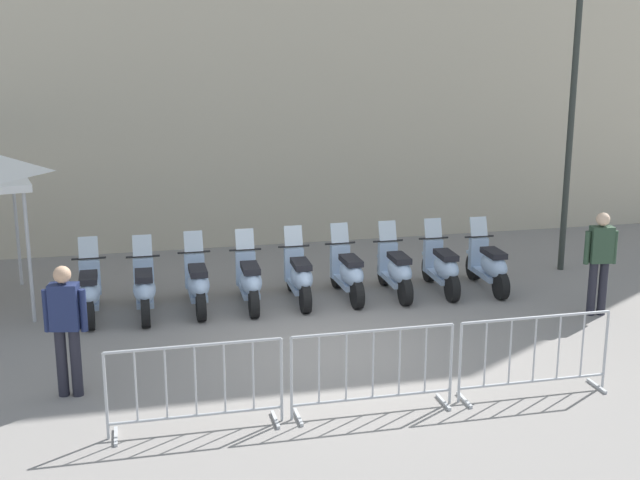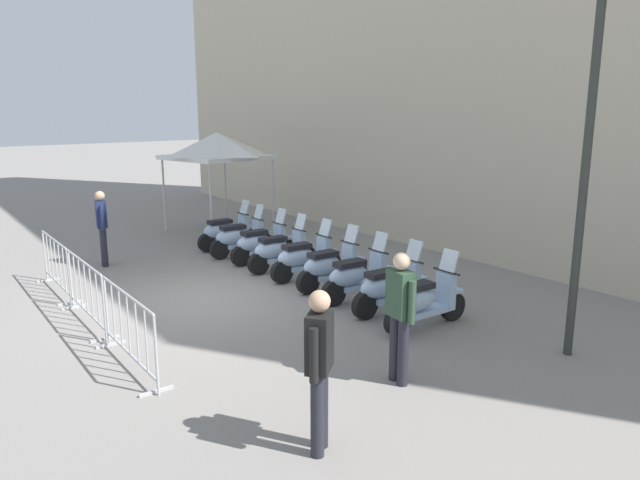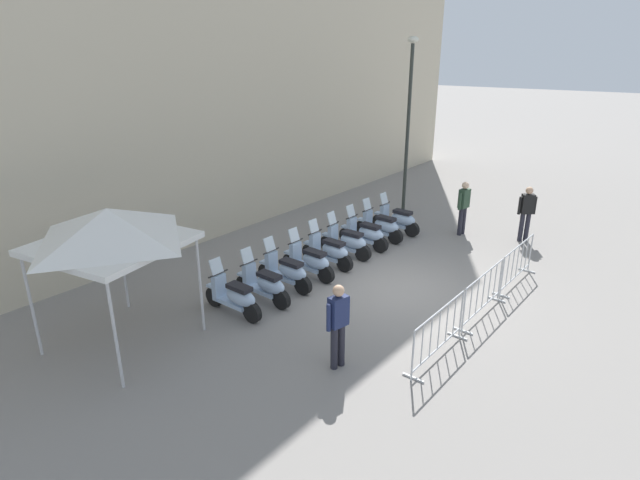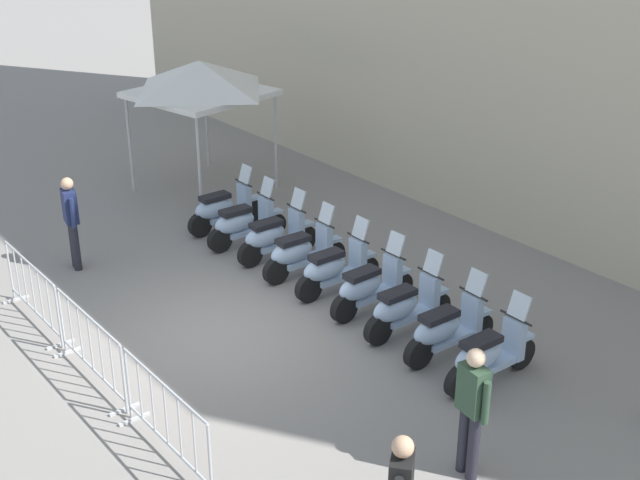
{
  "view_description": "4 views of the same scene",
  "coord_description": "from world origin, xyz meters",
  "px_view_note": "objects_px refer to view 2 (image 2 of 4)",
  "views": [
    {
      "loc": [
        -4.86,
        -10.4,
        4.53
      ],
      "look_at": [
        0.55,
        1.62,
        1.25
      ],
      "focal_mm": 46.63,
      "sensor_mm": 36.0,
      "label": 1
    },
    {
      "loc": [
        8.61,
        -6.12,
        3.39
      ],
      "look_at": [
        1.01,
        2.12,
        0.95
      ],
      "focal_mm": 32.31,
      "sensor_mm": 36.0,
      "label": 2
    },
    {
      "loc": [
        -11.46,
        -3.77,
        5.91
      ],
      "look_at": [
        -0.69,
        1.93,
        1.21
      ],
      "focal_mm": 29.56,
      "sensor_mm": 36.0,
      "label": 3
    },
    {
      "loc": [
        8.72,
        -7.74,
        6.71
      ],
      "look_at": [
        0.17,
        2.17,
        0.93
      ],
      "focal_mm": 47.86,
      "sensor_mm": 36.0,
      "label": 4
    }
  ],
  "objects_px": {
    "motorcycle_1": "(239,238)",
    "barrier_segment_2": "(129,331)",
    "barrier_segment_1": "(86,293)",
    "motorcycle_7": "(389,288)",
    "motorcycle_4": "(304,258)",
    "street_lamp": "(592,100)",
    "motorcycle_0": "(226,232)",
    "motorcycle_8": "(423,302)",
    "motorcycle_6": "(357,277)",
    "motorcycle_3": "(280,251)",
    "officer_near_row_end": "(319,362)",
    "motorcycle_2": "(261,244)",
    "officer_mid_plaza": "(400,310)",
    "motorcycle_5": "(330,267)",
    "canopy_tent": "(217,146)",
    "officer_by_barriers": "(102,224)",
    "barrier_segment_0": "(56,266)"
  },
  "relations": [
    {
      "from": "motorcycle_0",
      "to": "motorcycle_4",
      "type": "relative_size",
      "value": 1.0
    },
    {
      "from": "motorcycle_5",
      "to": "barrier_segment_1",
      "type": "relative_size",
      "value": 0.85
    },
    {
      "from": "motorcycle_0",
      "to": "canopy_tent",
      "type": "distance_m",
      "value": 3.16
    },
    {
      "from": "motorcycle_1",
      "to": "motorcycle_5",
      "type": "xyz_separation_m",
      "value": [
        3.45,
        -0.55,
        0.0
      ]
    },
    {
      "from": "motorcycle_5",
      "to": "barrier_segment_0",
      "type": "height_order",
      "value": "motorcycle_5"
    },
    {
      "from": "motorcycle_3",
      "to": "barrier_segment_0",
      "type": "height_order",
      "value": "motorcycle_3"
    },
    {
      "from": "motorcycle_1",
      "to": "officer_mid_plaza",
      "type": "distance_m",
      "value": 7.47
    },
    {
      "from": "motorcycle_6",
      "to": "motorcycle_8",
      "type": "relative_size",
      "value": 1.0
    },
    {
      "from": "officer_near_row_end",
      "to": "officer_mid_plaza",
      "type": "relative_size",
      "value": 1.0
    },
    {
      "from": "motorcycle_4",
      "to": "barrier_segment_1",
      "type": "bearing_deg",
      "value": -100.98
    },
    {
      "from": "motorcycle_4",
      "to": "street_lamp",
      "type": "xyz_separation_m",
      "value": [
        5.53,
        -0.18,
        3.13
      ]
    },
    {
      "from": "motorcycle_3",
      "to": "barrier_segment_1",
      "type": "distance_m",
      "value": 4.42
    },
    {
      "from": "motorcycle_0",
      "to": "motorcycle_8",
      "type": "distance_m",
      "value": 6.97
    },
    {
      "from": "motorcycle_6",
      "to": "canopy_tent",
      "type": "distance_m",
      "value": 7.78
    },
    {
      "from": "motorcycle_8",
      "to": "barrier_segment_0",
      "type": "height_order",
      "value": "motorcycle_8"
    },
    {
      "from": "officer_near_row_end",
      "to": "officer_by_barriers",
      "type": "relative_size",
      "value": 1.0
    },
    {
      "from": "barrier_segment_2",
      "to": "officer_near_row_end",
      "type": "bearing_deg",
      "value": 4.8
    },
    {
      "from": "motorcycle_0",
      "to": "barrier_segment_2",
      "type": "xyz_separation_m",
      "value": [
        4.7,
        -5.36,
        0.07
      ]
    },
    {
      "from": "barrier_segment_2",
      "to": "motorcycle_7",
      "type": "bearing_deg",
      "value": 72.95
    },
    {
      "from": "motorcycle_5",
      "to": "motorcycle_6",
      "type": "height_order",
      "value": "same"
    },
    {
      "from": "motorcycle_3",
      "to": "motorcycle_4",
      "type": "relative_size",
      "value": 1.0
    },
    {
      "from": "motorcycle_4",
      "to": "street_lamp",
      "type": "relative_size",
      "value": 0.29
    },
    {
      "from": "barrier_segment_1",
      "to": "barrier_segment_2",
      "type": "height_order",
      "value": "same"
    },
    {
      "from": "barrier_segment_1",
      "to": "barrier_segment_2",
      "type": "distance_m",
      "value": 2.15
    },
    {
      "from": "motorcycle_1",
      "to": "barrier_segment_2",
      "type": "relative_size",
      "value": 0.84
    },
    {
      "from": "officer_mid_plaza",
      "to": "barrier_segment_0",
      "type": "bearing_deg",
      "value": -169.78
    },
    {
      "from": "motorcycle_4",
      "to": "canopy_tent",
      "type": "height_order",
      "value": "canopy_tent"
    },
    {
      "from": "motorcycle_2",
      "to": "motorcycle_4",
      "type": "xyz_separation_m",
      "value": [
        1.71,
        -0.33,
        0.0
      ]
    },
    {
      "from": "barrier_segment_0",
      "to": "motorcycle_1",
      "type": "bearing_deg",
      "value": 85.24
    },
    {
      "from": "barrier_segment_2",
      "to": "street_lamp",
      "type": "height_order",
      "value": "street_lamp"
    },
    {
      "from": "officer_near_row_end",
      "to": "officer_mid_plaza",
      "type": "xyz_separation_m",
      "value": [
        -0.31,
        1.84,
        0.0
      ]
    },
    {
      "from": "barrier_segment_0",
      "to": "barrier_segment_1",
      "type": "bearing_deg",
      "value": -11.0
    },
    {
      "from": "motorcycle_2",
      "to": "officer_by_barriers",
      "type": "xyz_separation_m",
      "value": [
        -2.45,
        -2.62,
        0.53
      ]
    },
    {
      "from": "motorcycle_0",
      "to": "motorcycle_4",
      "type": "height_order",
      "value": "same"
    },
    {
      "from": "motorcycle_1",
      "to": "street_lamp",
      "type": "xyz_separation_m",
      "value": [
        8.11,
        -0.59,
        3.13
      ]
    },
    {
      "from": "barrier_segment_1",
      "to": "motorcycle_2",
      "type": "bearing_deg",
      "value": 100.75
    },
    {
      "from": "motorcycle_8",
      "to": "barrier_segment_2",
      "type": "relative_size",
      "value": 0.84
    },
    {
      "from": "motorcycle_4",
      "to": "officer_mid_plaza",
      "type": "distance_m",
      "value": 5.0
    },
    {
      "from": "motorcycle_5",
      "to": "barrier_segment_1",
      "type": "xyz_separation_m",
      "value": [
        -1.7,
        -4.15,
        0.07
      ]
    },
    {
      "from": "motorcycle_5",
      "to": "officer_by_barriers",
      "type": "xyz_separation_m",
      "value": [
        -5.02,
        -2.15,
        0.53
      ]
    },
    {
      "from": "motorcycle_3",
      "to": "barrier_segment_2",
      "type": "height_order",
      "value": "motorcycle_3"
    },
    {
      "from": "street_lamp",
      "to": "canopy_tent",
      "type": "xyz_separation_m",
      "value": [
        -10.95,
        2.16,
        -1.07
      ]
    },
    {
      "from": "barrier_segment_1",
      "to": "motorcycle_1",
      "type": "bearing_deg",
      "value": 110.44
    },
    {
      "from": "motorcycle_5",
      "to": "officer_mid_plaza",
      "type": "bearing_deg",
      "value": -35.95
    },
    {
      "from": "motorcycle_6",
      "to": "motorcycle_3",
      "type": "bearing_deg",
      "value": 169.76
    },
    {
      "from": "motorcycle_5",
      "to": "officer_mid_plaza",
      "type": "xyz_separation_m",
      "value": [
        3.37,
        -2.45,
        0.53
      ]
    },
    {
      "from": "motorcycle_2",
      "to": "officer_mid_plaza",
      "type": "distance_m",
      "value": 6.65
    },
    {
      "from": "barrier_segment_1",
      "to": "officer_by_barriers",
      "type": "bearing_deg",
      "value": 148.89
    },
    {
      "from": "motorcycle_1",
      "to": "motorcycle_5",
      "type": "relative_size",
      "value": 1.0
    },
    {
      "from": "motorcycle_0",
      "to": "canopy_tent",
      "type": "height_order",
      "value": "canopy_tent"
    }
  ]
}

